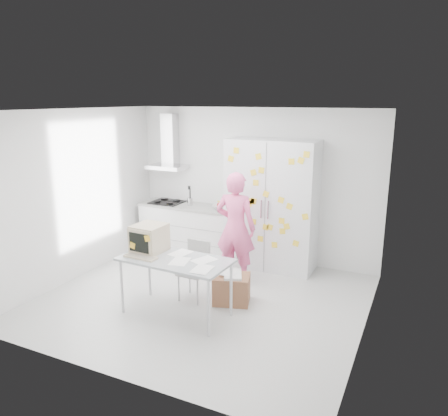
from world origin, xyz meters
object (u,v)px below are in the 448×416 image
at_px(chair, 196,266).
at_px(person, 236,228).
at_px(cardboard_box, 232,288).
at_px(desk, 158,247).

bearing_deg(chair, person, 71.43).
height_order(person, cardboard_box, person).
xyz_separation_m(desk, cardboard_box, (0.83, 0.58, -0.68)).
relative_size(person, chair, 2.08).
bearing_deg(cardboard_box, person, 109.95).
bearing_deg(chair, cardboard_box, 8.20).
bearing_deg(desk, cardboard_box, 37.38).
bearing_deg(desk, person, 68.88).
height_order(person, desk, person).
bearing_deg(cardboard_box, desk, -145.03).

